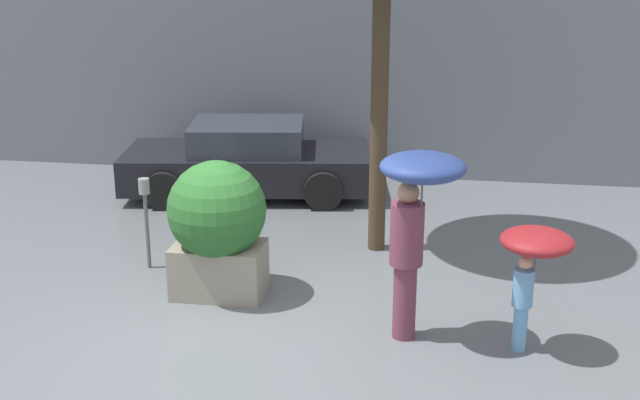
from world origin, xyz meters
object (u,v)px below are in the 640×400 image
person_child (534,253)px  parked_car_near (248,161)px  person_adult (416,204)px  parking_meter (145,204)px  planter_box (217,224)px

person_child → parked_car_near: (-4.15, 4.92, -0.53)m
parked_car_near → person_child: bearing=-148.3°
parked_car_near → person_adult: bearing=-157.0°
parked_car_near → parking_meter: parked_car_near is taller
planter_box → person_adult: person_adult is taller
person_child → person_adult: bearing=-171.7°
person_adult → parking_meter: size_ratio=1.70×
person_adult → parked_car_near: person_adult is taller
parked_car_near → parking_meter: size_ratio=3.53×
planter_box → parking_meter: bearing=150.0°
person_adult → person_child: (1.20, -0.09, -0.43)m
person_adult → parking_meter: bearing=-173.7°
planter_box → person_adult: (2.34, -0.81, 0.62)m
person_child → parked_car_near: bearing=142.6°
planter_box → person_child: planter_box is taller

